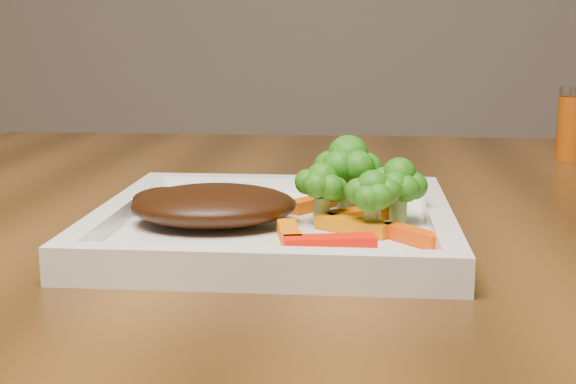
{
  "coord_description": "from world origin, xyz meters",
  "views": [
    {
      "loc": [
        -0.33,
        -0.89,
        0.91
      ],
      "look_at": [
        -0.39,
        -0.29,
        0.79
      ],
      "focal_mm": 50.0,
      "sensor_mm": 36.0,
      "label": 1
    }
  ],
  "objects": [
    {
      "name": "broccoli_1",
      "position": [
        -0.3,
        -0.28,
        0.79
      ],
      "size": [
        0.05,
        0.05,
        0.06
      ],
      "primitive_type": null,
      "rotation": [
        0.0,
        0.0,
        0.04
      ],
      "color": "#2E6510",
      "rests_on": "plate"
    },
    {
      "name": "broccoli_2",
      "position": [
        -0.32,
        -0.31,
        0.79
      ],
      "size": [
        0.05,
        0.05,
        0.06
      ],
      "primitive_type": null,
      "rotation": [
        0.0,
        0.0,
        0.06
      ],
      "color": "#2B7914",
      "rests_on": "plate"
    },
    {
      "name": "carrot_1",
      "position": [
        -0.3,
        -0.34,
        0.77
      ],
      "size": [
        0.04,
        0.05,
        0.01
      ],
      "primitive_type": "cube",
      "rotation": [
        0.0,
        0.0,
        -0.85
      ],
      "color": "#DF4103",
      "rests_on": "plate"
    },
    {
      "name": "carrot_5",
      "position": [
        -0.34,
        -0.31,
        0.77
      ],
      "size": [
        0.06,
        0.04,
        0.01
      ],
      "primitive_type": "cube",
      "rotation": [
        0.0,
        0.0,
        -0.54
      ],
      "color": "#CB6D03",
      "rests_on": "plate"
    },
    {
      "name": "spice_shaker",
      "position": [
        -0.07,
        0.13,
        0.8
      ],
      "size": [
        0.05,
        0.05,
        0.09
      ],
      "primitive_type": "cylinder",
      "rotation": [
        0.0,
        0.0,
        -0.27
      ],
      "color": "#9E4308",
      "rests_on": "dining_table"
    },
    {
      "name": "carrot_4",
      "position": [
        -0.37,
        -0.24,
        0.77
      ],
      "size": [
        0.04,
        0.05,
        0.01
      ],
      "primitive_type": "cube",
      "rotation": [
        0.0,
        0.0,
        0.91
      ],
      "color": "#D04803",
      "rests_on": "plate"
    },
    {
      "name": "carrot_0",
      "position": [
        -0.35,
        -0.36,
        0.77
      ],
      "size": [
        0.06,
        0.03,
        0.01
      ],
      "primitive_type": "cube",
      "rotation": [
        0.0,
        0.0,
        0.2
      ],
      "color": "#F81304",
      "rests_on": "plate"
    },
    {
      "name": "carrot_2",
      "position": [
        -0.38,
        -0.34,
        0.77
      ],
      "size": [
        0.02,
        0.05,
        0.01
      ],
      "primitive_type": "cube",
      "rotation": [
        0.0,
        0.0,
        1.75
      ],
      "color": "#FF6C04",
      "rests_on": "plate"
    },
    {
      "name": "steak",
      "position": [
        -0.44,
        -0.29,
        0.78
      ],
      "size": [
        0.14,
        0.12,
        0.03
      ],
      "primitive_type": "ellipsoid",
      "rotation": [
        0.0,
        0.0,
        0.14
      ],
      "color": "black",
      "rests_on": "plate"
    },
    {
      "name": "carrot_6",
      "position": [
        -0.33,
        -0.28,
        0.77
      ],
      "size": [
        0.06,
        0.05,
        0.01
      ],
      "primitive_type": "cube",
      "rotation": [
        0.0,
        0.0,
        0.66
      ],
      "color": "#D45503",
      "rests_on": "plate"
    },
    {
      "name": "broccoli_3",
      "position": [
        -0.36,
        -0.29,
        0.79
      ],
      "size": [
        0.06,
        0.06,
        0.06
      ],
      "primitive_type": null,
      "rotation": [
        0.0,
        0.0,
        -0.24
      ],
      "color": "#267313",
      "rests_on": "plate"
    },
    {
      "name": "plate",
      "position": [
        -0.4,
        -0.29,
        0.76
      ],
      "size": [
        0.27,
        0.27,
        0.01
      ],
      "primitive_type": "cube",
      "color": "white",
      "rests_on": "dining_table"
    },
    {
      "name": "broccoli_0",
      "position": [
        -0.34,
        -0.25,
        0.8
      ],
      "size": [
        0.07,
        0.07,
        0.07
      ],
      "primitive_type": null,
      "rotation": [
        0.0,
        0.0,
        0.13
      ],
      "color": "#247A14",
      "rests_on": "plate"
    }
  ]
}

